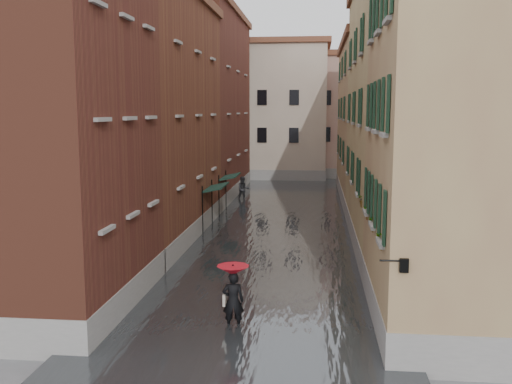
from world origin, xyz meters
The scene contains 16 objects.
ground centered at (0.00, 0.00, 0.00)m, with size 120.00×120.00×0.00m, color #505153.
floodwater centered at (0.00, 13.00, 0.10)m, with size 10.00×60.00×0.20m, color #424549.
building_left_near centered at (-7.00, -2.00, 6.50)m, with size 6.00×8.00×13.00m, color brown.
building_left_mid centered at (-7.00, 9.00, 6.25)m, with size 6.00×14.00×12.50m, color brown.
building_left_far centered at (-7.00, 24.00, 7.00)m, with size 6.00×16.00×14.00m, color brown.
building_right_near centered at (7.00, -2.00, 5.75)m, with size 6.00×8.00×11.50m, color #8D6748.
building_right_mid centered at (7.00, 9.00, 6.50)m, with size 6.00×14.00×13.00m, color tan.
building_right_far centered at (7.00, 24.00, 5.75)m, with size 6.00×16.00×11.50m, color #8D6748.
building_end_cream centered at (-3.00, 38.00, 6.50)m, with size 12.00×9.00×13.00m, color beige.
building_end_pink centered at (6.00, 40.00, 6.00)m, with size 10.00×9.00×12.00m, color tan.
awning_near centered at (-3.49, 11.08, 2.46)m, with size 1.09×2.87×2.80m.
awning_far centered at (-3.49, 16.30, 2.46)m, with size 1.09×2.86×2.80m.
wall_lantern centered at (4.33, -6.00, 3.01)m, with size 0.71×0.22×0.35m.
window_planters centered at (4.12, -0.60, 3.51)m, with size 0.59×8.04×0.84m.
pedestrian_main centered at (-0.40, -3.20, 1.27)m, with size 1.03×1.03×2.06m.
pedestrian_far centered at (-3.30, 21.84, 0.95)m, with size 0.92×0.72×1.89m, color black.
Camera 1 is at (2.13, -20.18, 6.85)m, focal length 40.00 mm.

